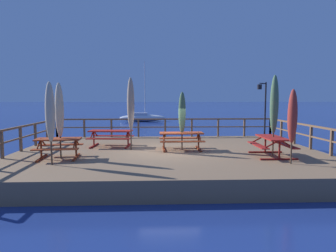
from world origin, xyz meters
TOP-DOWN VIEW (x-y plane):
  - ground_plane at (0.00, 0.00)m, footprint 600.00×600.00m
  - wooden_deck at (0.00, 0.00)m, footprint 12.98×9.70m
  - railing_waterside_far at (0.00, 4.70)m, footprint 12.78×0.10m
  - railing_side_left at (-6.34, 0.00)m, footprint 0.10×9.50m
  - railing_side_right at (6.34, 0.00)m, footprint 0.10×9.50m
  - picnic_table_front_left at (3.98, -1.53)m, footprint 1.44×1.87m
  - picnic_table_mid_centre at (0.56, 0.13)m, footprint 1.92×1.42m
  - picnic_table_back_left at (-2.68, 1.16)m, footprint 2.10×1.56m
  - picnic_table_back_right at (-4.22, -1.62)m, footprint 1.75×1.55m
  - patio_umbrella_tall_mid_left at (4.01, -1.53)m, footprint 0.32×0.32m
  - patio_umbrella_tall_front at (0.60, 0.16)m, footprint 0.32×0.32m
  - patio_umbrella_tall_mid_right at (-4.10, -2.74)m, footprint 0.32×0.32m
  - patio_umbrella_tall_back_left at (-4.17, -1.55)m, footprint 0.32×0.32m
  - patio_umbrella_short_front at (4.10, -2.91)m, footprint 0.32×0.32m
  - patio_umbrella_tall_back_right at (-1.65, 0.23)m, footprint 0.32×0.32m
  - lamp_post_hooked at (5.62, 4.05)m, footprint 0.62×0.43m
  - sailboat_distant at (-2.28, 26.04)m, footprint 6.02×1.77m

SIDE VIEW (x-z plane):
  - ground_plane at x=0.00m, z-range 0.00..0.00m
  - wooden_deck at x=0.00m, z-range 0.00..0.68m
  - sailboat_distant at x=-2.28m, z-range -3.35..4.37m
  - picnic_table_back_right at x=-4.22m, z-range 0.84..1.62m
  - picnic_table_front_left at x=3.98m, z-range 0.85..1.62m
  - picnic_table_mid_centre at x=0.56m, z-range 0.85..1.63m
  - picnic_table_back_left at x=-2.68m, z-range 0.85..1.63m
  - railing_side_left at x=-6.34m, z-range 0.87..1.96m
  - railing_side_right at x=6.34m, z-range 0.87..1.96m
  - railing_waterside_far at x=0.00m, z-range 0.87..1.96m
  - patio_umbrella_tall_front at x=0.60m, z-range 1.03..3.58m
  - patio_umbrella_short_front at x=4.10m, z-range 1.03..3.61m
  - patio_umbrella_tall_mid_right at x=-4.10m, z-range 1.06..3.88m
  - patio_umbrella_tall_back_left at x=-4.17m, z-range 1.07..3.92m
  - patio_umbrella_tall_mid_left at x=4.01m, z-range 1.11..4.27m
  - patio_umbrella_tall_back_right at x=-1.65m, z-range 1.11..4.29m
  - lamp_post_hooked at x=5.62m, z-range 1.19..4.39m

